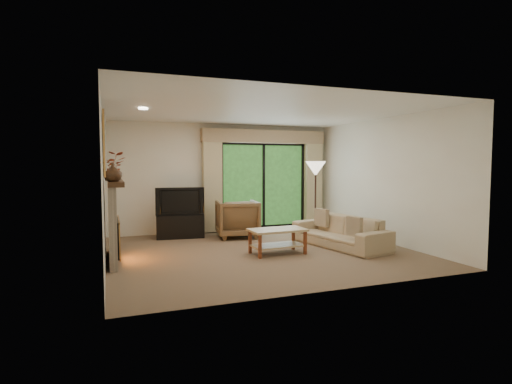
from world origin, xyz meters
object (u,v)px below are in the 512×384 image
object	(u,v)px
media_console	(180,226)
sofa	(340,232)
armchair	(237,219)
coffee_table	(277,241)

from	to	relation	value
media_console	sofa	world-z (taller)	sofa
armchair	coffee_table	distance (m)	1.86
armchair	sofa	xyz separation A→B (m)	(1.59, -1.70, -0.12)
media_console	armchair	distance (m)	1.28
sofa	coffee_table	xyz separation A→B (m)	(-1.41, -0.14, -0.07)
coffee_table	armchair	bearing A→B (deg)	93.61
sofa	coffee_table	size ratio (longest dim) A/B	2.03
media_console	sofa	distance (m)	3.50
media_console	sofa	bearing A→B (deg)	-30.69
media_console	coffee_table	size ratio (longest dim) A/B	1.02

